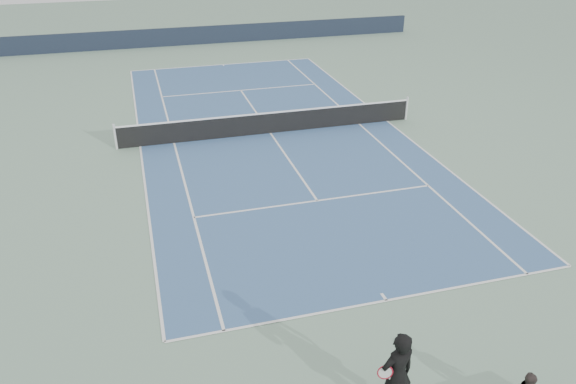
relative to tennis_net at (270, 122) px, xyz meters
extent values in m
plane|color=gray|center=(0.00, 0.00, -0.50)|extent=(80.00, 80.00, 0.00)
cube|color=#3A5D8B|center=(0.00, 0.00, -0.50)|extent=(10.97, 23.77, 0.01)
cylinder|color=silver|center=(-6.40, 0.00, 0.03)|extent=(0.10, 0.10, 1.07)
cylinder|color=silver|center=(6.40, 0.00, 0.03)|extent=(0.10, 0.10, 1.07)
cube|color=black|center=(0.00, 0.00, -0.04)|extent=(12.80, 0.03, 0.90)
cube|color=white|center=(0.00, 0.00, 0.43)|extent=(12.80, 0.04, 0.06)
cube|color=black|center=(0.00, 17.88, 0.10)|extent=(30.00, 0.25, 1.20)
imported|color=black|center=(-1.34, -15.08, 0.48)|extent=(0.83, 0.65, 1.97)
torus|color=#A40D20|center=(-1.62, -15.13, 0.68)|extent=(0.34, 0.18, 0.36)
cylinder|color=white|center=(-1.62, -15.13, 0.68)|extent=(0.29, 0.14, 0.32)
cylinder|color=white|center=(-1.50, -15.10, 0.42)|extent=(0.08, 0.13, 0.27)
camera|label=1|loc=(-5.42, -22.00, 8.40)|focal=35.00mm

